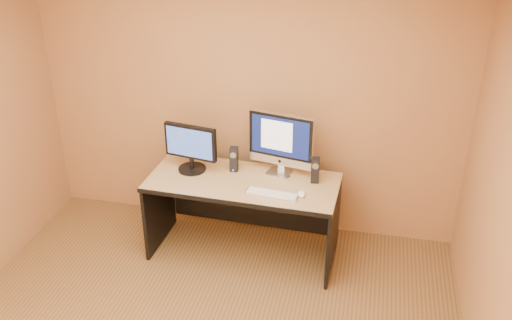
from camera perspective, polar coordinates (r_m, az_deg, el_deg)
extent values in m
plane|color=white|center=(3.09, -9.68, 15.13)|extent=(4.00, 4.00, 0.00)
cube|color=silver|center=(4.79, 1.59, -3.41)|extent=(0.46, 0.16, 0.02)
ellipsoid|color=white|center=(4.79, 4.58, -3.39)|extent=(0.08, 0.12, 0.04)
cylinder|color=black|center=(5.16, 3.08, -1.13)|extent=(0.10, 0.21, 0.01)
cylinder|color=black|center=(5.20, 1.76, -0.84)|extent=(0.10, 0.17, 0.01)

